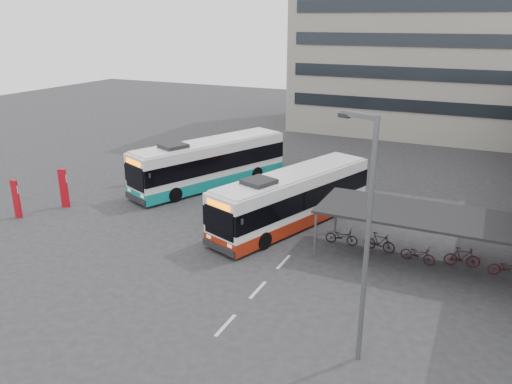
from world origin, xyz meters
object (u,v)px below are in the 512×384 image
at_px(bus_main, 293,199).
at_px(pedestrian, 223,203).
at_px(bus_teal, 210,163).
at_px(lamp_post, 365,229).

relative_size(bus_main, pedestrian, 6.28).
bearing_deg(bus_teal, pedestrian, -29.94).
height_order(bus_main, lamp_post, lamp_post).
relative_size(bus_main, bus_teal, 0.96).
distance_m(bus_main, lamp_post, 12.78).
distance_m(bus_teal, lamp_post, 20.87).
relative_size(bus_teal, lamp_post, 1.39).
bearing_deg(bus_main, bus_teal, 171.78).
bearing_deg(bus_teal, bus_main, -4.63).
bearing_deg(lamp_post, bus_teal, 158.35).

